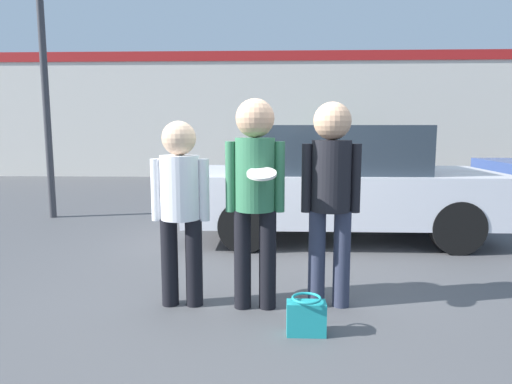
% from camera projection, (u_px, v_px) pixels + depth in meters
% --- Properties ---
extents(ground_plane, '(56.00, 56.00, 0.00)m').
position_uv_depth(ground_plane, '(265.00, 300.00, 4.22)').
color(ground_plane, '#4C4C4F').
extents(storefront_building, '(24.00, 0.22, 3.96)m').
position_uv_depth(storefront_building, '(272.00, 114.00, 14.52)').
color(storefront_building, silver).
rests_on(storefront_building, ground).
extents(person_left, '(0.51, 0.34, 1.64)m').
position_uv_depth(person_left, '(180.00, 198.00, 3.98)').
color(person_left, black).
rests_on(person_left, ground).
extents(person_middle_with_frisbee, '(0.51, 0.53, 1.83)m').
position_uv_depth(person_middle_with_frisbee, '(255.00, 184.00, 3.90)').
color(person_middle_with_frisbee, black).
rests_on(person_middle_with_frisbee, ground).
extents(person_right, '(0.51, 0.34, 1.80)m').
position_uv_depth(person_right, '(331.00, 186.00, 3.94)').
color(person_right, '#2D3347').
rests_on(person_right, ground).
extents(parked_car_near, '(4.33, 1.94, 1.62)m').
position_uv_depth(parked_car_near, '(339.00, 182.00, 6.58)').
color(parked_car_near, silver).
rests_on(parked_car_near, ground).
extents(street_lamp, '(1.20, 0.35, 5.41)m').
position_uv_depth(street_lamp, '(53.00, 23.00, 7.67)').
color(street_lamp, '#38383D').
rests_on(street_lamp, ground).
extents(shrub, '(1.22, 1.22, 1.22)m').
position_uv_depth(shrub, '(341.00, 160.00, 13.85)').
color(shrub, '#2D6B33').
rests_on(shrub, ground).
extents(handbag, '(0.30, 0.23, 0.30)m').
position_uv_depth(handbag, '(306.00, 317.00, 3.50)').
color(handbag, teal).
rests_on(handbag, ground).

